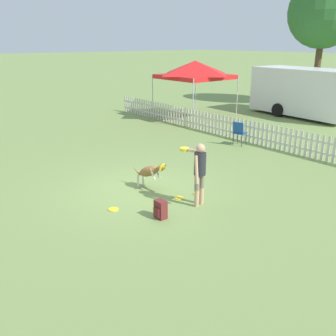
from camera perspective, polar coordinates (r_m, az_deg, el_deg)
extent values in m
plane|color=olive|center=(9.97, -4.37, -3.35)|extent=(240.00, 240.00, 0.00)
cylinder|color=tan|center=(8.92, 4.38, -4.61)|extent=(0.11, 0.11, 0.43)
cylinder|color=#7A705B|center=(8.77, 4.44, -2.27)|extent=(0.12, 0.12, 0.35)
cylinder|color=tan|center=(9.07, 5.12, -4.22)|extent=(0.11, 0.11, 0.43)
cylinder|color=#7A705B|center=(8.93, 5.20, -1.91)|extent=(0.12, 0.12, 0.35)
cylinder|color=#26262D|center=(8.70, 4.90, 0.65)|extent=(0.33, 0.33, 0.54)
sphere|color=tan|center=(8.59, 4.97, 3.03)|extent=(0.21, 0.21, 0.21)
cylinder|color=tan|center=(8.54, 4.37, -0.26)|extent=(0.21, 0.15, 0.65)
cylinder|color=tan|center=(8.98, 4.02, 2.64)|extent=(0.66, 0.13, 0.13)
cylinder|color=yellow|center=(9.21, 2.52, 2.71)|extent=(0.24, 0.24, 0.02)
cylinder|color=yellow|center=(9.20, 2.52, 2.87)|extent=(0.24, 0.24, 0.02)
cylinder|color=yellow|center=(9.19, 2.53, 3.03)|extent=(0.24, 0.24, 0.02)
ellipsoid|color=olive|center=(9.86, -2.92, -0.48)|extent=(0.78, 0.43, 0.52)
ellipsoid|color=silver|center=(9.87, -2.92, -0.77)|extent=(0.41, 0.23, 0.24)
sphere|color=olive|center=(9.54, -1.16, -0.02)|extent=(0.16, 0.16, 0.16)
cone|color=olive|center=(9.48, -0.82, 0.07)|extent=(0.15, 0.11, 0.13)
cylinder|color=yellow|center=(9.48, -0.82, 0.07)|extent=(0.16, 0.25, 0.23)
cone|color=olive|center=(9.57, -1.08, 0.45)|extent=(0.05, 0.05, 0.07)
cone|color=olive|center=(9.50, -1.47, 0.31)|extent=(0.05, 0.05, 0.07)
cylinder|color=silver|center=(10.24, -3.79, -1.64)|extent=(0.06, 0.06, 0.36)
cylinder|color=silver|center=(10.10, -4.60, -1.95)|extent=(0.06, 0.06, 0.36)
cylinder|color=silver|center=(9.78, -1.60, -0.66)|extent=(0.18, 0.08, 0.29)
cylinder|color=silver|center=(9.65, -2.34, -0.94)|extent=(0.18, 0.08, 0.29)
cone|color=olive|center=(10.20, -4.88, -0.38)|extent=(0.34, 0.12, 0.23)
cylinder|color=yellow|center=(9.70, 4.60, -3.93)|extent=(0.24, 0.24, 0.02)
cylinder|color=yellow|center=(8.90, -8.31, -6.24)|extent=(0.24, 0.24, 0.02)
cylinder|color=yellow|center=(9.42, 1.66, -4.58)|extent=(0.24, 0.24, 0.02)
cube|color=maroon|center=(8.35, -1.13, -6.31)|extent=(0.27, 0.19, 0.42)
cube|color=maroon|center=(8.30, -1.75, -6.78)|extent=(0.19, 0.04, 0.21)
cube|color=beige|center=(14.14, 16.45, 3.72)|extent=(20.32, 0.04, 0.06)
cube|color=beige|center=(14.06, 16.58, 5.14)|extent=(20.32, 0.04, 0.06)
cube|color=beige|center=(21.28, -6.53, 9.70)|extent=(0.09, 0.02, 0.86)
cube|color=beige|center=(21.12, -6.23, 9.64)|extent=(0.09, 0.02, 0.86)
cube|color=beige|center=(20.95, -5.92, 9.58)|extent=(0.09, 0.02, 0.86)
cube|color=beige|center=(20.79, -5.61, 9.52)|extent=(0.09, 0.02, 0.86)
cube|color=beige|center=(20.63, -5.30, 9.45)|extent=(0.09, 0.02, 0.86)
cube|color=beige|center=(20.46, -4.98, 9.39)|extent=(0.09, 0.02, 0.86)
cube|color=beige|center=(20.30, -4.66, 9.32)|extent=(0.09, 0.02, 0.86)
cube|color=beige|center=(20.14, -4.33, 9.26)|extent=(0.09, 0.02, 0.86)
cube|color=beige|center=(19.98, -3.99, 9.19)|extent=(0.09, 0.02, 0.86)
cube|color=beige|center=(19.82, -3.66, 9.12)|extent=(0.09, 0.02, 0.86)
cube|color=beige|center=(19.66, -3.31, 9.04)|extent=(0.09, 0.02, 0.86)
cube|color=beige|center=(19.50, -2.96, 8.97)|extent=(0.09, 0.02, 0.86)
cube|color=beige|center=(19.34, -2.60, 8.90)|extent=(0.09, 0.02, 0.86)
cube|color=beige|center=(19.19, -2.24, 8.82)|extent=(0.09, 0.02, 0.86)
cube|color=beige|center=(19.03, -1.88, 8.74)|extent=(0.09, 0.02, 0.86)
cube|color=beige|center=(18.88, -1.50, 8.66)|extent=(0.09, 0.02, 0.86)
cube|color=beige|center=(18.72, -1.12, 8.58)|extent=(0.09, 0.02, 0.86)
cube|color=beige|center=(18.57, -0.74, 8.50)|extent=(0.09, 0.02, 0.86)
cube|color=beige|center=(18.42, -0.35, 8.41)|extent=(0.09, 0.02, 0.86)
cube|color=beige|center=(18.26, 0.05, 8.32)|extent=(0.09, 0.02, 0.86)
cube|color=beige|center=(18.11, 0.46, 8.23)|extent=(0.09, 0.02, 0.86)
cube|color=beige|center=(17.96, 0.87, 8.14)|extent=(0.09, 0.02, 0.86)
cube|color=beige|center=(17.82, 1.28, 8.05)|extent=(0.09, 0.02, 0.86)
cube|color=beige|center=(17.67, 1.71, 7.96)|extent=(0.09, 0.02, 0.86)
cube|color=beige|center=(17.52, 2.14, 7.86)|extent=(0.09, 0.02, 0.86)
cube|color=beige|center=(17.37, 2.58, 7.76)|extent=(0.09, 0.02, 0.86)
cube|color=beige|center=(17.23, 3.02, 7.66)|extent=(0.09, 0.02, 0.86)
cube|color=beige|center=(17.09, 3.48, 7.56)|extent=(0.09, 0.02, 0.86)
cube|color=beige|center=(16.94, 3.94, 7.45)|extent=(0.09, 0.02, 0.86)
cube|color=beige|center=(16.80, 4.40, 7.35)|extent=(0.09, 0.02, 0.86)
cube|color=beige|center=(16.66, 4.88, 7.24)|extent=(0.09, 0.02, 0.86)
cube|color=beige|center=(16.52, 5.36, 7.12)|extent=(0.09, 0.02, 0.86)
cube|color=beige|center=(16.38, 5.85, 7.01)|extent=(0.09, 0.02, 0.86)
cube|color=beige|center=(16.25, 6.35, 6.89)|extent=(0.09, 0.02, 0.86)
cube|color=beige|center=(16.11, 6.86, 6.77)|extent=(0.09, 0.02, 0.86)
cube|color=beige|center=(15.98, 7.38, 6.65)|extent=(0.09, 0.02, 0.86)
cube|color=beige|center=(15.85, 7.90, 6.53)|extent=(0.09, 0.02, 0.86)
cube|color=beige|center=(15.72, 8.43, 6.40)|extent=(0.09, 0.02, 0.86)
cube|color=beige|center=(15.59, 8.98, 6.27)|extent=(0.09, 0.02, 0.86)
cube|color=beige|center=(15.46, 9.53, 6.14)|extent=(0.09, 0.02, 0.86)
cube|color=beige|center=(15.33, 10.08, 6.00)|extent=(0.09, 0.02, 0.86)
cube|color=beige|center=(15.21, 10.65, 5.86)|extent=(0.09, 0.02, 0.86)
cube|color=beige|center=(15.08, 11.23, 5.72)|extent=(0.09, 0.02, 0.86)
cube|color=beige|center=(14.96, 11.82, 5.58)|extent=(0.09, 0.02, 0.86)
cube|color=beige|center=(14.84, 12.41, 5.43)|extent=(0.09, 0.02, 0.86)
cube|color=beige|center=(14.72, 13.02, 5.28)|extent=(0.09, 0.02, 0.86)
cube|color=beige|center=(14.61, 13.63, 5.13)|extent=(0.09, 0.02, 0.86)
cube|color=beige|center=(14.49, 14.25, 4.97)|extent=(0.09, 0.02, 0.86)
cube|color=beige|center=(14.38, 14.89, 4.81)|extent=(0.09, 0.02, 0.86)
cube|color=beige|center=(14.27, 15.53, 4.65)|extent=(0.09, 0.02, 0.86)
cube|color=beige|center=(14.16, 16.18, 4.48)|extent=(0.09, 0.02, 0.86)
cube|color=beige|center=(14.05, 16.84, 4.31)|extent=(0.09, 0.02, 0.86)
cube|color=beige|center=(13.94, 17.52, 4.14)|extent=(0.09, 0.02, 0.86)
cube|color=beige|center=(13.84, 18.20, 3.97)|extent=(0.09, 0.02, 0.86)
cube|color=beige|center=(13.74, 18.89, 3.79)|extent=(0.09, 0.02, 0.86)
cube|color=beige|center=(13.64, 19.59, 3.61)|extent=(0.09, 0.02, 0.86)
cube|color=beige|center=(13.54, 20.30, 3.42)|extent=(0.09, 0.02, 0.86)
cube|color=beige|center=(13.45, 21.03, 3.24)|extent=(0.09, 0.02, 0.86)
cube|color=beige|center=(13.36, 21.76, 3.05)|extent=(0.09, 0.02, 0.86)
cube|color=beige|center=(13.27, 22.50, 2.85)|extent=(0.09, 0.02, 0.86)
cube|color=beige|center=(13.18, 23.25, 2.65)|extent=(0.09, 0.02, 0.86)
cube|color=beige|center=(13.10, 24.01, 2.45)|extent=(0.09, 0.02, 0.86)
cylinder|color=#333338|center=(14.53, 11.84, 4.39)|extent=(0.02, 0.02, 0.47)
cylinder|color=#333338|center=(14.69, 10.57, 4.62)|extent=(0.02, 0.02, 0.47)
cylinder|color=#333338|center=(14.22, 11.19, 4.12)|extent=(0.02, 0.02, 0.47)
cylinder|color=#333338|center=(14.38, 9.91, 4.36)|extent=(0.02, 0.02, 0.47)
cube|color=#1E4799|center=(14.40, 10.94, 5.28)|extent=(0.51, 0.51, 0.03)
cube|color=#1E4799|center=(14.18, 10.64, 6.01)|extent=(0.43, 0.19, 0.44)
cylinder|color=#B2B2B2|center=(19.34, -2.36, 10.88)|extent=(0.04, 0.04, 2.18)
cylinder|color=#B2B2B2|center=(17.07, 3.83, 9.79)|extent=(0.04, 0.04, 2.18)
cylinder|color=#B2B2B2|center=(21.27, 4.23, 11.56)|extent=(0.04, 0.04, 2.18)
cylinder|color=#B2B2B2|center=(19.22, 10.49, 10.54)|extent=(0.04, 0.04, 2.18)
cube|color=red|center=(19.05, 4.12, 13.72)|extent=(3.00, 3.00, 0.20)
pyramid|color=red|center=(19.02, 4.15, 15.02)|extent=(3.00, 3.00, 0.67)
cube|color=white|center=(20.87, 20.01, 10.93)|extent=(5.48, 2.59, 2.28)
cylinder|color=black|center=(22.27, 20.00, 8.87)|extent=(0.69, 0.23, 0.68)
cylinder|color=black|center=(20.52, 16.39, 8.48)|extent=(0.69, 0.23, 0.68)
cylinder|color=#4C3823|center=(25.00, 21.76, 13.74)|extent=(0.38, 0.38, 4.21)
sphere|color=#2D662D|center=(24.99, 22.70, 21.10)|extent=(4.10, 4.10, 4.10)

